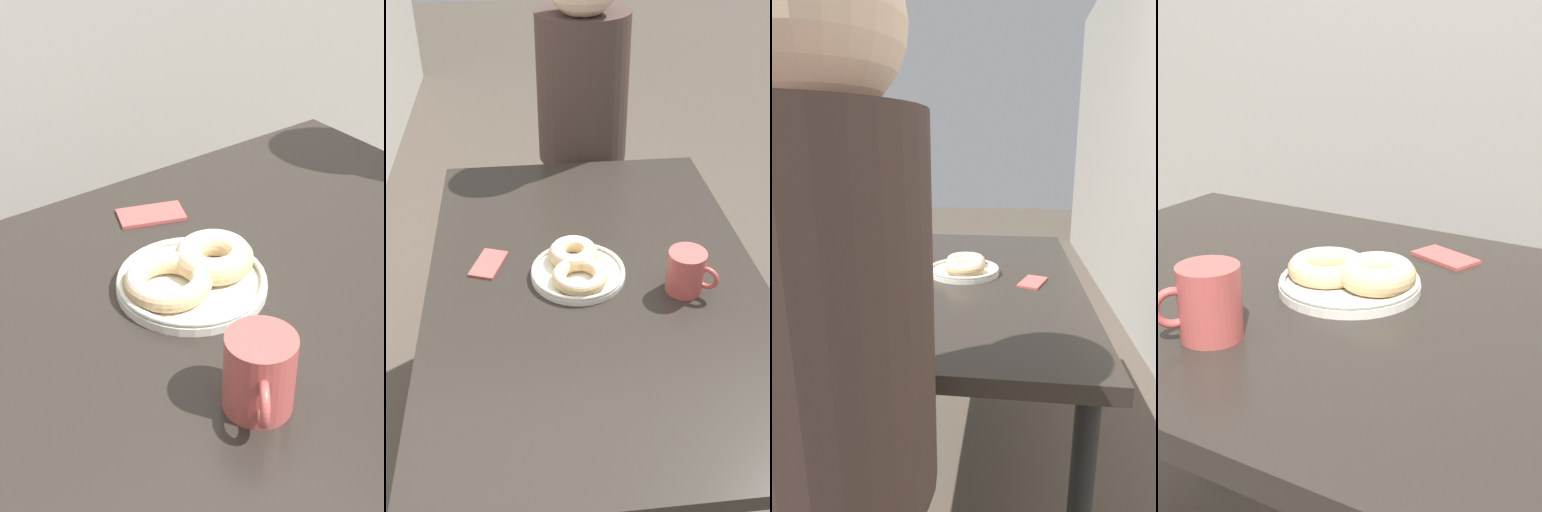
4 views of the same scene
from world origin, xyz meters
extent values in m
plane|color=#4C4238|center=(0.00, 0.00, 0.00)|extent=(14.00, 14.00, 0.00)
cube|color=#28231E|center=(0.00, 0.12, 0.75)|extent=(1.24, 0.82, 0.04)
cylinder|color=black|center=(0.56, -0.23, 0.37)|extent=(0.05, 0.05, 0.73)
cylinder|color=black|center=(0.56, 0.47, 0.37)|extent=(0.05, 0.05, 0.73)
cylinder|color=silver|center=(0.00, 0.16, 0.78)|extent=(0.23, 0.23, 0.01)
torus|color=silver|center=(0.00, 0.16, 0.79)|extent=(0.23, 0.23, 0.01)
torus|color=#D6B27A|center=(0.05, 0.17, 0.81)|extent=(0.17, 0.17, 0.04)
torus|color=white|center=(0.05, 0.17, 0.82)|extent=(0.16, 0.16, 0.03)
torus|color=#D6B27A|center=(-0.04, 0.17, 0.81)|extent=(0.18, 0.18, 0.03)
torus|color=white|center=(-0.04, 0.17, 0.81)|extent=(0.17, 0.17, 0.03)
cylinder|color=#B74C47|center=(-0.08, -0.08, 0.83)|extent=(0.09, 0.09, 0.11)
cylinder|color=#382114|center=(-0.08, -0.08, 0.87)|extent=(0.07, 0.07, 0.00)
torus|color=#B74C47|center=(-0.11, -0.12, 0.83)|extent=(0.04, 0.06, 0.06)
cube|color=brown|center=(0.87, 0.05, 0.36)|extent=(0.28, 0.20, 0.71)
cylinder|color=#3D2D28|center=(0.80, 0.06, 0.96)|extent=(0.31, 0.31, 0.50)
cube|color=#BC4C47|center=(0.07, 0.38, 0.78)|extent=(0.13, 0.10, 0.01)
camera|label=1|loc=(-0.52, -0.55, 1.42)|focal=50.00mm
camera|label=2|loc=(-1.11, 0.28, 1.63)|focal=40.00mm
camera|label=3|loc=(1.25, 0.31, 1.17)|focal=28.00mm
camera|label=4|loc=(0.56, -0.76, 1.22)|focal=50.00mm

